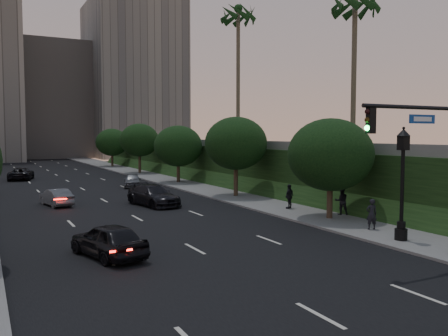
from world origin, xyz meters
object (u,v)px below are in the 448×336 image
sedan_near_left (108,240)px  sedan_far_left (21,174)px  traffic_signal_mast (441,173)px  street_lamp (402,189)px  pedestrian_a (372,214)px  sedan_mid_left (56,197)px  pedestrian_b (341,201)px  sedan_near_right (153,195)px  pedestrian_c (289,196)px  sedan_far_right (132,180)px

sedan_near_left → sedan_far_left: 39.39m
traffic_signal_mast → street_lamp: 3.49m
traffic_signal_mast → pedestrian_a: (1.82, 5.67, -2.70)m
sedan_mid_left → sedan_near_left: bearing=78.1°
sedan_far_left → pedestrian_b: (16.32, -36.15, 0.32)m
traffic_signal_mast → sedan_near_right: 21.06m
sedan_mid_left → sedan_far_left: size_ratio=0.75×
traffic_signal_mast → sedan_far_left: (-12.73, 46.24, -2.96)m
pedestrian_c → sedan_near_right: bearing=-65.8°
traffic_signal_mast → pedestrian_b: traffic_signal_mast is taller
sedan_near_left → sedan_mid_left: bearing=-105.5°
street_lamp → sedan_far_right: street_lamp is taller
street_lamp → pedestrian_c: 10.73m
traffic_signal_mast → sedan_near_right: (-5.56, 20.11, -2.90)m
traffic_signal_mast → pedestrian_b: bearing=70.4°
sedan_near_right → pedestrian_c: (7.64, -6.44, 0.23)m
sedan_far_right → pedestrian_a: 27.72m
sedan_near_right → pedestrian_a: 16.21m
sedan_near_left → sedan_mid_left: (0.09, 16.49, -0.11)m
sedan_near_right → sedan_far_right: 12.96m
sedan_far_left → pedestrian_c: (14.81, -32.57, 0.28)m
street_lamp → sedan_near_right: 18.40m
pedestrian_a → sedan_far_left: bearing=-51.4°
sedan_far_left → pedestrian_a: bearing=122.1°
sedan_far_right → sedan_far_left: bearing=140.3°
sedan_far_right → sedan_near_left: bearing=-92.9°
street_lamp → sedan_near_left: bearing=164.2°
street_lamp → sedan_mid_left: (-13.17, 20.25, -2.00)m
sedan_mid_left → sedan_near_right: bearing=141.5°
sedan_far_left → sedan_far_right: 16.27m
sedan_near_left → sedan_near_right: size_ratio=0.82×
traffic_signal_mast → sedan_far_left: bearing=105.4°
sedan_far_left → pedestrian_a: size_ratio=3.11×
traffic_signal_mast → street_lamp: traffic_signal_mast is taller
sedan_near_left → sedan_far_right: (8.61, 26.04, -0.05)m
sedan_mid_left → pedestrian_c: size_ratio=2.29×
sedan_far_right → pedestrian_b: bearing=-57.4°
sedan_near_left → sedan_far_right: 27.42m
street_lamp → sedan_far_right: bearing=98.9°
sedan_far_left → sedan_near_right: 27.10m
sedan_near_left → sedan_near_right: (6.48, 13.25, 0.02)m
sedan_mid_left → pedestrian_b: pedestrian_b is taller
sedan_mid_left → pedestrian_a: bearing=116.3°
street_lamp → pedestrian_c: bearing=85.3°
sedan_far_left → pedestrian_a: pedestrian_a is taller
sedan_far_left → pedestrian_b: size_ratio=2.92×
pedestrian_a → sedan_near_left: bearing=14.0°
street_lamp → traffic_signal_mast: bearing=-111.5°
sedan_near_left → pedestrian_c: 15.68m
sedan_near_left → pedestrian_c: size_ratio=2.59×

